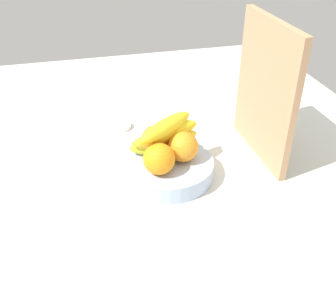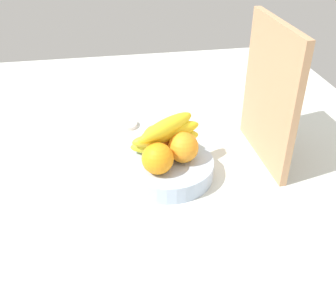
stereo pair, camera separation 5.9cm
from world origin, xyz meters
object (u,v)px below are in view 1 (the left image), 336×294
object	(u,v)px
orange_front_right	(183,147)
orange_center	(156,140)
banana_bunch	(166,136)
fruit_bowl	(168,168)
orange_front_left	(159,159)
cutting_board	(265,91)
jar_lid	(120,126)

from	to	relation	value
orange_front_right	orange_center	size ratio (longest dim) A/B	1.00
orange_center	banana_bunch	world-z (taller)	banana_bunch
fruit_bowl	orange_front_right	bearing A→B (deg)	83.08
orange_center	banana_bunch	distance (cm)	3.00
orange_front_left	orange_front_right	world-z (taller)	same
fruit_bowl	orange_front_right	distance (cm)	7.04
orange_center	cutting_board	xyz separation A→B (cm)	(-0.50, 28.50, 9.73)
fruit_bowl	banana_bunch	world-z (taller)	banana_bunch
fruit_bowl	jar_lid	xyz separation A→B (cm)	(-26.71, -8.32, -1.64)
orange_front_right	cutting_board	distance (cm)	25.37
fruit_bowl	orange_front_right	world-z (taller)	orange_front_right
orange_front_right	jar_lid	distance (cm)	30.64
orange_front_left	orange_center	distance (cm)	8.42
banana_bunch	orange_front_right	bearing A→B (deg)	46.36
orange_center	jar_lid	distance (cm)	24.53
jar_lid	fruit_bowl	bearing A→B (deg)	17.30
orange_front_left	jar_lid	size ratio (longest dim) A/B	1.09
orange_center	orange_front_left	bearing A→B (deg)	-7.71
cutting_board	jar_lid	world-z (taller)	cutting_board
orange_front_right	jar_lid	world-z (taller)	orange_front_right
orange_front_right	orange_center	bearing A→B (deg)	-129.81
orange_front_right	cutting_board	xyz separation A→B (cm)	(-5.21, 22.84, 9.73)
banana_bunch	cutting_board	world-z (taller)	cutting_board
cutting_board	jar_lid	distance (cm)	44.66
fruit_bowl	orange_front_left	world-z (taller)	orange_front_left
orange_front_left	cutting_board	size ratio (longest dim) A/B	0.21
fruit_bowl	orange_center	xyz separation A→B (cm)	(-4.27, -2.02, 6.02)
fruit_bowl	orange_front_left	distance (cm)	7.92
banana_bunch	cutting_board	size ratio (longest dim) A/B	0.51
banana_bunch	jar_lid	distance (cm)	26.90
fruit_bowl	orange_center	distance (cm)	7.65
orange_front_left	cutting_board	bearing A→B (deg)	106.62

